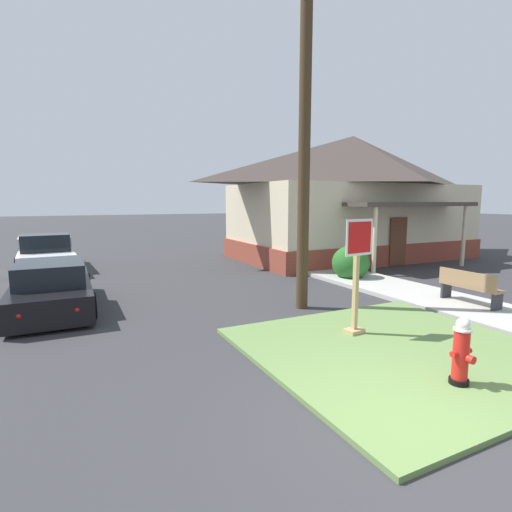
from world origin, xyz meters
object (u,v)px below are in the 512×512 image
object	(u,v)px
utility_pole	(305,121)
fire_hydrant	(461,353)
parked_sedan_black	(52,289)
street_bench	(469,286)
pickup_truck_white	(46,255)
stop_sign	(356,279)
manhole_cover	(269,336)

from	to	relation	value
utility_pole	fire_hydrant	bearing A→B (deg)	-94.18
parked_sedan_black	street_bench	world-z (taller)	parked_sedan_black
parked_sedan_black	pickup_truck_white	size ratio (longest dim) A/B	0.86
stop_sign	utility_pole	bearing A→B (deg)	84.31
parked_sedan_black	utility_pole	xyz separation A→B (m)	(5.74, -2.64, 4.11)
stop_sign	utility_pole	distance (m)	4.16
parked_sedan_black	street_bench	bearing A→B (deg)	-25.56
fire_hydrant	street_bench	distance (m)	5.01
pickup_truck_white	utility_pole	distance (m)	11.72
fire_hydrant	stop_sign	bearing A→B (deg)	87.27
fire_hydrant	street_bench	world-z (taller)	fire_hydrant
fire_hydrant	street_bench	xyz separation A→B (m)	(4.14, 2.81, 0.04)
fire_hydrant	pickup_truck_white	distance (m)	15.05
manhole_cover	pickup_truck_white	size ratio (longest dim) A/B	0.14
fire_hydrant	utility_pole	world-z (taller)	utility_pole
pickup_truck_white	street_bench	xyz separation A→B (m)	(9.87, -11.10, -0.03)
fire_hydrant	stop_sign	world-z (taller)	stop_sign
manhole_cover	utility_pole	bearing A→B (deg)	41.03
utility_pole	parked_sedan_black	bearing A→B (deg)	155.30
manhole_cover	parked_sedan_black	bearing A→B (deg)	133.47
stop_sign	manhole_cover	world-z (taller)	stop_sign
fire_hydrant	stop_sign	size ratio (longest dim) A/B	0.43
parked_sedan_black	street_bench	size ratio (longest dim) A/B	2.80
fire_hydrant	stop_sign	distance (m)	2.51
fire_hydrant	utility_pole	bearing A→B (deg)	85.82
utility_pole	manhole_cover	bearing A→B (deg)	-138.97
stop_sign	street_bench	world-z (taller)	stop_sign
manhole_cover	street_bench	bearing A→B (deg)	-3.88
fire_hydrant	parked_sedan_black	distance (m)	9.13
pickup_truck_white	utility_pole	world-z (taller)	utility_pole
parked_sedan_black	utility_pole	size ratio (longest dim) A/B	0.49
stop_sign	fire_hydrant	bearing A→B (deg)	-92.73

